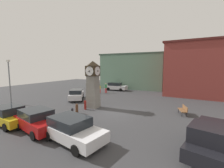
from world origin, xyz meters
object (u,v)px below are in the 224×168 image
bollard_far_row (72,112)px  pedestrian_crossing_lot (100,89)px  street_lamp_near_road (9,78)px  bench (183,110)px  car_far_lot (76,94)px  pedestrian_near_bench (106,87)px  clock_tower (93,84)px  car_navy_sedan (10,115)px  bollard_near_tower (85,105)px  pickup_truck (214,138)px  car_near_tower (38,120)px  car_by_building (72,129)px  bollard_mid_row (77,108)px  car_end_of_row (116,86)px

bollard_far_row → pedestrian_crossing_lot: bearing=110.5°
street_lamp_near_road → bench: bearing=14.2°
car_far_lot → pedestrian_near_bench: 7.29m
clock_tower → street_lamp_near_road: bearing=-162.9°
car_navy_sedan → bench: car_navy_sedan is taller
clock_tower → bollard_near_tower: bearing=-103.8°
bollard_far_row → car_far_lot: car_far_lot is taller
pickup_truck → bench: pickup_truck is taller
car_near_tower → car_far_lot: 10.69m
car_near_tower → car_by_building: 3.44m
car_navy_sedan → bench: size_ratio=2.35×
car_far_lot → bench: car_far_lot is taller
bollard_near_tower → car_near_tower: car_near_tower is taller
bollard_far_row → bench: (9.47, 5.58, 0.08)m
bollard_mid_row → pedestrian_crossing_lot: 11.92m
bollard_mid_row → car_end_of_row: size_ratio=0.22×
car_near_tower → car_by_building: size_ratio=0.92×
clock_tower → street_lamp_near_road: (-10.80, -3.32, 0.54)m
car_far_lot → street_lamp_near_road: 8.81m
bollard_mid_row → bench: 10.82m
car_navy_sedan → car_near_tower: car_near_tower is taller
bollard_near_tower → car_far_lot: bearing=140.6°
bench → street_lamp_near_road: size_ratio=0.30×
bollard_mid_row → clock_tower: bearing=85.2°
bollard_mid_row → pickup_truck: (11.57, -2.40, 0.43)m
bench → clock_tower: bearing=-169.1°
bollard_far_row → clock_tower: bearing=92.2°
car_near_tower → bollard_far_row: bearing=88.1°
clock_tower → car_end_of_row: clock_tower is taller
street_lamp_near_road → pedestrian_crossing_lot: bearing=61.6°
car_far_lot → pedestrian_near_bench: size_ratio=2.56×
bollard_mid_row → pedestrian_crossing_lot: size_ratio=0.64×
clock_tower → bench: clock_tower is taller
pedestrian_near_bench → bench: bearing=-30.1°
bollard_far_row → pickup_truck: 11.29m
bollard_mid_row → car_by_building: (3.69, -4.75, 0.29)m
bollard_mid_row → pedestrian_near_bench: size_ratio=0.56×
car_by_building → bollard_far_row: bearing=132.2°
bollard_near_tower → street_lamp_near_road: street_lamp_near_road is taller
car_navy_sedan → car_end_of_row: 20.63m
pedestrian_near_bench → street_lamp_near_road: bearing=-118.8°
car_near_tower → pickup_truck: 11.55m
pedestrian_crossing_lot → street_lamp_near_road: bearing=-118.4°
car_far_lot → pedestrian_near_bench: bearing=83.4°
car_near_tower → pedestrian_crossing_lot: (-4.44, 15.83, 0.08)m
car_by_building → pickup_truck: (7.88, 2.35, 0.13)m
bollard_near_tower → car_by_building: 7.28m
car_by_building → pedestrian_crossing_lot: size_ratio=3.04×
car_by_building → bollard_mid_row: bearing=127.9°
car_far_lot → pedestrian_crossing_lot: size_ratio=2.92×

